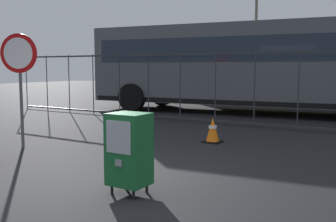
{
  "coord_description": "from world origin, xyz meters",
  "views": [
    {
      "loc": [
        3.56,
        -4.07,
        1.59
      ],
      "look_at": [
        0.3,
        1.2,
        0.9
      ],
      "focal_mm": 42.61,
      "sensor_mm": 36.0,
      "label": 1
    }
  ],
  "objects": [
    {
      "name": "newspaper_box_primary",
      "position": [
        0.58,
        -0.18,
        0.57
      ],
      "size": [
        0.48,
        0.42,
        1.02
      ],
      "color": "black",
      "rests_on": "ground_plane"
    },
    {
      "name": "stop_sign",
      "position": [
        -2.98,
        1.02,
        1.6
      ],
      "size": [
        0.71,
        0.31,
        2.23
      ],
      "color": "#4C4F54",
      "rests_on": "ground_plane"
    },
    {
      "name": "traffic_cone",
      "position": [
        -0.01,
        3.48,
        0.26
      ],
      "size": [
        0.36,
        0.36,
        0.53
      ],
      "color": "black",
      "rests_on": "ground_plane"
    },
    {
      "name": "street_light_near_right",
      "position": [
        -3.06,
        14.61,
        3.91
      ],
      "size": [
        0.32,
        0.32,
        6.72
      ],
      "color": "#4C4F54",
      "rests_on": "ground_plane"
    },
    {
      "name": "bus_far",
      "position": [
        -1.77,
        13.97,
        1.71
      ],
      "size": [
        10.76,
        4.04,
        3.0
      ],
      "rotation": [
        0.0,
        0.0,
        -0.15
      ],
      "color": "gold",
      "rests_on": "ground_plane"
    },
    {
      "name": "fence_barrier",
      "position": [
        0.0,
        5.99,
        1.02
      ],
      "size": [
        18.03,
        0.04,
        2.0
      ],
      "color": "#2D2D33",
      "rests_on": "ground_plane"
    },
    {
      "name": "bus_near",
      "position": [
        -1.51,
        8.99,
        1.71
      ],
      "size": [
        10.72,
        3.73,
        3.0
      ],
      "rotation": [
        0.0,
        0.0,
        0.12
      ],
      "color": "#4C5156",
      "rests_on": "ground_plane"
    },
    {
      "name": "ground_plane",
      "position": [
        0.0,
        0.0,
        0.0
      ],
      "size": [
        60.0,
        60.0,
        0.0
      ],
      "primitive_type": "plane",
      "color": "black"
    }
  ]
}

